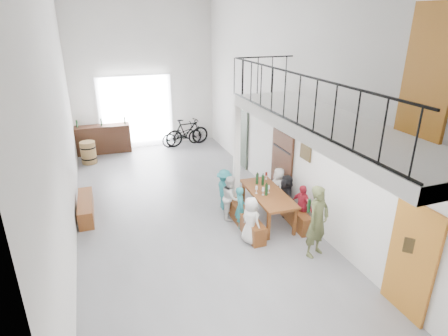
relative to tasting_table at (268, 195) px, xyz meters
name	(u,v)px	position (x,y,z in m)	size (l,w,h in m)	color
floor	(185,211)	(-1.85, 1.21, -0.71)	(12.00, 12.00, 0.00)	slate
room_walls	(179,77)	(-1.85, 1.21, 2.85)	(12.00, 12.00, 12.00)	white
gateway_portal	(136,112)	(-2.25, 7.15, 0.69)	(2.80, 0.08, 2.80)	white
right_wall_decor	(315,162)	(0.85, -0.66, 1.04)	(0.07, 8.28, 5.07)	#A6641C
balcony	(325,128)	(0.13, -1.92, 2.26)	(1.52, 5.62, 4.00)	white
tasting_table	(268,195)	(0.00, 0.00, 0.00)	(0.88, 1.99, 0.79)	brown
bench_inner	(244,219)	(-0.67, -0.09, -0.48)	(0.31, 1.96, 0.45)	brown
bench_wall	(289,209)	(0.60, -0.05, -0.47)	(0.26, 2.02, 0.46)	brown
tableware	(262,183)	(-0.02, 0.30, 0.22)	(0.69, 0.96, 0.35)	black
side_bench	(86,208)	(-4.35, 1.83, -0.47)	(0.36, 1.65, 0.46)	brown
oak_barrel	(88,153)	(-4.18, 5.84, -0.31)	(0.54, 0.54, 0.79)	olive
serving_counter	(103,139)	(-3.60, 6.86, -0.17)	(2.02, 0.56, 1.07)	#3D1D10
counter_bottles	(101,122)	(-3.60, 6.82, 0.50)	(1.78, 0.17, 0.28)	black
guest_left_a	(251,220)	(-0.80, -0.77, -0.14)	(0.55, 0.36, 1.13)	silver
guest_left_b	(240,207)	(-0.77, -0.06, -0.17)	(0.39, 0.26, 1.08)	#25777D
guest_left_c	(231,197)	(-0.82, 0.47, -0.13)	(0.56, 0.44, 1.15)	silver
guest_left_d	(224,189)	(-0.81, 0.98, -0.14)	(0.73, 0.42, 1.13)	#25777D
guest_right_a	(301,206)	(0.65, -0.55, -0.14)	(0.66, 0.27, 1.12)	#A41C2B
guest_right_b	(286,195)	(0.58, 0.11, -0.14)	(1.05, 0.33, 1.13)	black
guest_right_c	(278,187)	(0.63, 0.63, -0.15)	(0.54, 0.35, 1.12)	silver
host_standing	(318,222)	(0.34, -1.69, 0.11)	(0.60, 0.39, 1.63)	#4C522E
potted_plant	(259,183)	(0.60, 1.78, -0.51)	(0.36, 0.31, 0.40)	#17521C
bicycle_near	(182,135)	(-0.57, 6.66, -0.26)	(0.60, 1.72, 0.90)	black
bicycle_far	(187,132)	(-0.37, 6.60, -0.15)	(0.52, 1.84, 1.10)	black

